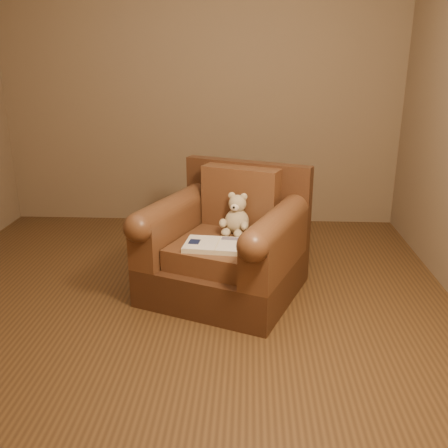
{
  "coord_description": "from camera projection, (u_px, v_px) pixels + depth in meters",
  "views": [
    {
      "loc": [
        0.5,
        -3.08,
        1.7
      ],
      "look_at": [
        0.33,
        0.24,
        0.56
      ],
      "focal_mm": 40.0,
      "sensor_mm": 36.0,
      "label": 1
    }
  ],
  "objects": [
    {
      "name": "armchair",
      "position": [
        227.0,
        246.0,
        3.66
      ],
      "size": [
        1.3,
        1.27,
        0.91
      ],
      "rotation": [
        0.0,
        0.0,
        -0.37
      ],
      "color": "#412515",
      "rests_on": "floor"
    },
    {
      "name": "guidebook",
      "position": [
        218.0,
        245.0,
        3.41
      ],
      "size": [
        0.48,
        0.32,
        0.04
      ],
      "rotation": [
        0.0,
        0.0,
        -0.1
      ],
      "color": "beige",
      "rests_on": "armchair"
    },
    {
      "name": "room",
      "position": [
        166.0,
        50.0,
        2.93
      ],
      "size": [
        4.02,
        4.02,
        2.71
      ],
      "color": "#776249",
      "rests_on": "ground"
    },
    {
      "name": "teddy_bear",
      "position": [
        236.0,
        218.0,
        3.66
      ],
      "size": [
        0.22,
        0.26,
        0.31
      ],
      "rotation": [
        0.0,
        0.0,
        -0.29
      ],
      "color": "tan",
      "rests_on": "armchair"
    },
    {
      "name": "floor",
      "position": [
        176.0,
        310.0,
        3.49
      ],
      "size": [
        4.0,
        4.0,
        0.0
      ],
      "primitive_type": "plane",
      "color": "#51351B",
      "rests_on": "ground"
    },
    {
      "name": "side_table",
      "position": [
        255.0,
        224.0,
        4.23
      ],
      "size": [
        0.44,
        0.44,
        0.61
      ],
      "color": "#BC8433",
      "rests_on": "floor"
    }
  ]
}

